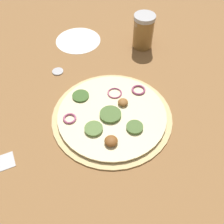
% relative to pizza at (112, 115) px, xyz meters
% --- Properties ---
extents(ground_plane, '(3.00, 3.00, 0.00)m').
position_rel_pizza_xyz_m(ground_plane, '(0.00, 0.00, -0.01)').
color(ground_plane, olive).
extents(pizza, '(0.30, 0.30, 0.03)m').
position_rel_pizza_xyz_m(pizza, '(0.00, 0.00, 0.00)').
color(pizza, '#D6B77A').
rests_on(pizza, ground_plane).
extents(spice_jar, '(0.06, 0.06, 0.11)m').
position_rel_pizza_xyz_m(spice_jar, '(0.16, 0.27, 0.05)').
color(spice_jar, olive).
rests_on(spice_jar, ground_plane).
extents(loose_cap, '(0.03, 0.03, 0.01)m').
position_rel_pizza_xyz_m(loose_cap, '(-0.12, 0.20, -0.00)').
color(loose_cap, '#B2B2B7').
rests_on(loose_cap, ground_plane).
extents(flour_patch, '(0.15, 0.15, 0.00)m').
position_rel_pizza_xyz_m(flour_patch, '(-0.04, 0.34, -0.01)').
color(flour_patch, white).
rests_on(flour_patch, ground_plane).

